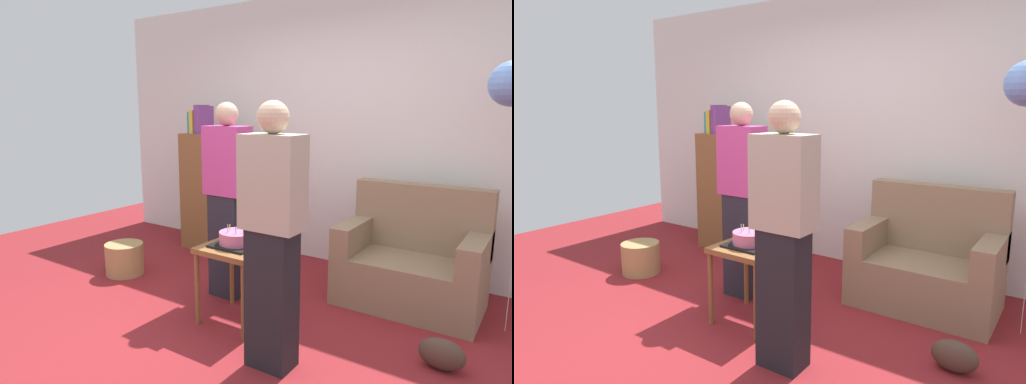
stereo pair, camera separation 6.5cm
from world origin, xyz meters
The scene contains 10 objects.
ground_plane centered at (0.00, 0.00, 0.00)m, with size 8.00×8.00×0.00m, color maroon.
wall_back centered at (0.00, 2.05, 1.35)m, with size 6.00×0.10×2.70m, color silver.
couch centered at (0.84, 1.43, 0.34)m, with size 1.10×0.70×0.96m.
bookshelf centered at (-1.37, 1.64, 0.67)m, with size 0.80×0.36×1.61m.
side_table centered at (-0.15, 0.37, 0.50)m, with size 0.48×0.48×0.59m.
birthday_cake centered at (-0.15, 0.37, 0.64)m, with size 0.32×0.32×0.17m.
person_blowing_candles centered at (-0.50, 0.71, 0.83)m, with size 0.36×0.22×1.63m.
person_holding_cake centered at (0.39, 0.01, 0.83)m, with size 0.36×0.22×1.63m.
wicker_basket centered at (-1.63, 0.53, 0.15)m, with size 0.36×0.36×0.30m, color #A88451.
handbag centered at (1.28, 0.56, 0.10)m, with size 0.28×0.14×0.20m, color #473328.
Camera 1 is at (1.76, -2.16, 1.59)m, focal length 31.52 mm.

